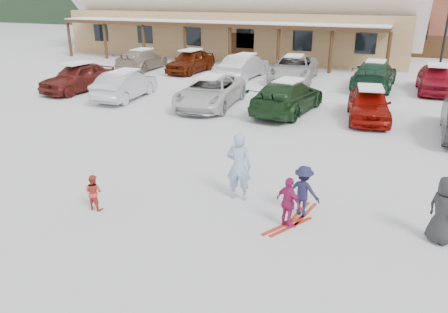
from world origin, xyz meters
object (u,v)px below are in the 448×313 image
at_px(day_lodge, 240,6).
at_px(bystander_dark, 444,210).
at_px(lamp_post, 447,23).
at_px(toddler_red, 94,192).
at_px(parked_car_1, 125,85).
at_px(parked_car_0, 78,77).
at_px(parked_car_12, 435,79).
at_px(parked_car_7, 142,60).
at_px(parked_car_4, 369,104).
at_px(parked_car_9, 244,66).
at_px(parked_car_8, 191,61).
at_px(parked_car_10, 293,68).
at_px(adult_skier, 239,167).
at_px(parked_car_2, 210,92).
at_px(parked_car_3, 288,97).
at_px(child_navy, 303,191).
at_px(parked_car_11, 374,75).
at_px(child_magenta, 289,203).

distance_m(day_lodge, bystander_dark, 31.49).
height_order(lamp_post, toddler_red, lamp_post).
bearing_deg(day_lodge, parked_car_1, -88.37).
relative_size(parked_car_0, parked_car_12, 1.03).
xyz_separation_m(lamp_post, parked_car_7, (-19.35, -7.01, -2.53)).
relative_size(parked_car_4, parked_car_9, 0.92).
xyz_separation_m(parked_car_8, parked_car_10, (7.15, -0.31, 0.01)).
relative_size(toddler_red, parked_car_8, 0.21).
height_order(bystander_dark, parked_car_0, bystander_dark).
distance_m(parked_car_9, parked_car_12, 11.01).
xyz_separation_m(day_lodge, parked_car_7, (-3.41, -10.68, -3.24)).
bearing_deg(parked_car_0, parked_car_4, 7.39).
height_order(toddler_red, parked_car_9, parked_car_9).
distance_m(day_lodge, adult_skier, 29.19).
bearing_deg(bystander_dark, toddler_red, 54.45).
height_order(parked_car_2, parked_car_8, parked_car_8).
relative_size(parked_car_2, parked_car_10, 0.94).
bearing_deg(parked_car_3, lamp_post, -108.23).
distance_m(lamp_post, parked_car_1, 21.63).
bearing_deg(child_navy, parked_car_12, -92.26).
bearing_deg(child_navy, toddler_red, 28.76).
distance_m(parked_car_0, parked_car_3, 11.77).
distance_m(day_lodge, parked_car_0, 18.54).
relative_size(parked_car_2, parked_car_4, 1.25).
height_order(child_navy, parked_car_12, parked_car_12).
distance_m(parked_car_7, parked_car_11, 15.55).
bearing_deg(bystander_dark, lamp_post, -49.49).
distance_m(parked_car_4, parked_car_12, 7.53).
xyz_separation_m(bystander_dark, parked_car_1, (-14.18, 9.03, -0.06)).
relative_size(parked_car_0, parked_car_8, 1.02).
height_order(lamp_post, parked_car_0, lamp_post).
distance_m(bystander_dark, parked_car_0, 20.07).
xyz_separation_m(adult_skier, child_magenta, (1.59, -0.99, -0.29)).
xyz_separation_m(lamp_post, parked_car_11, (-3.81, -7.54, -2.46)).
height_order(lamp_post, parked_car_3, lamp_post).
relative_size(child_navy, parked_car_2, 0.25).
height_order(parked_car_2, parked_car_4, parked_car_2).
xyz_separation_m(adult_skier, bystander_dark, (4.85, -0.36, -0.14)).
distance_m(child_navy, bystander_dark, 3.08).
bearing_deg(toddler_red, lamp_post, -108.63).
height_order(toddler_red, parked_car_8, parked_car_8).
height_order(day_lodge, child_magenta, day_lodge).
relative_size(parked_car_0, parked_car_7, 0.93).
xyz_separation_m(parked_car_1, parked_car_9, (3.74, 7.68, 0.03)).
relative_size(day_lodge, child_navy, 22.49).
xyz_separation_m(parked_car_2, parked_car_10, (2.18, 7.75, 0.05)).
bearing_deg(day_lodge, bystander_dark, -62.00).
distance_m(parked_car_8, parked_car_11, 11.95).
bearing_deg(bystander_dark, parked_car_1, 10.95).
distance_m(day_lodge, parked_car_1, 18.92).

